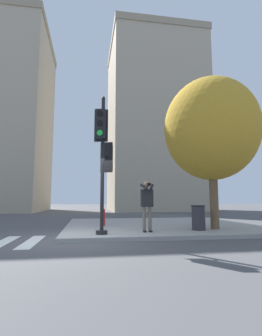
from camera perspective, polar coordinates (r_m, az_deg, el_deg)
ground_plane at (r=8.14m, az=-12.15°, el=-15.19°), size 160.00×160.00×0.00m
sidewalk_corner at (r=12.02m, az=6.02°, el=-12.32°), size 8.00×8.00×0.13m
traffic_signal_pole at (r=8.44m, az=-5.97°, el=3.32°), size 0.67×1.36×4.44m
person_photographer at (r=8.91m, az=3.51°, el=-7.14°), size 0.50×0.53×1.70m
street_tree at (r=10.62m, az=17.07°, el=8.12°), size 3.59×3.59×5.75m
fire_hydrant at (r=11.12m, az=-6.13°, el=-10.60°), size 0.19×0.25×0.71m
trash_bin at (r=9.73m, az=14.46°, el=-10.41°), size 0.49×0.49×0.87m
building_right at (r=33.26m, az=4.95°, el=9.42°), size 10.90×10.98×21.19m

